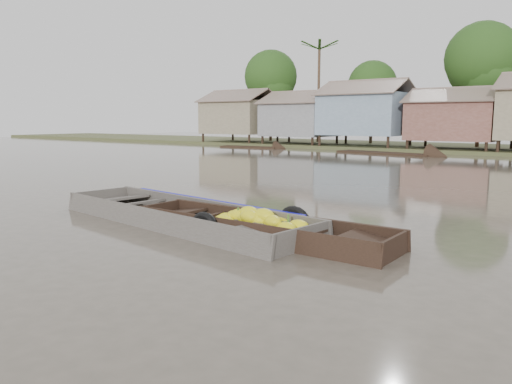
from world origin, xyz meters
The scene contains 3 objects.
ground centered at (0.00, 0.00, 0.00)m, with size 120.00×120.00×0.00m, color #4D473B.
banana_boat centered at (0.20, 0.52, 0.16)m, with size 5.72×1.56×0.83m.
viewer_boat centered at (-1.85, 0.52, 0.05)m, with size 7.19×2.67×0.57m.
Camera 1 is at (6.01, -7.31, 2.31)m, focal length 35.00 mm.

